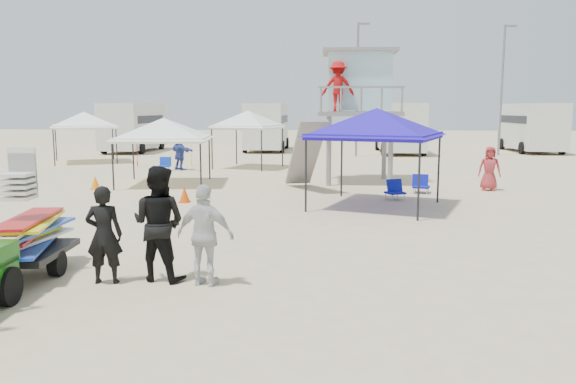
# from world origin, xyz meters

# --- Properties ---
(ground) EXTENTS (140.00, 140.00, 0.00)m
(ground) POSITION_xyz_m (0.00, 0.00, 0.00)
(ground) COLOR beige
(ground) RESTS_ON ground
(surf_trailer) EXTENTS (1.27, 2.20, 1.98)m
(surf_trailer) POSITION_xyz_m (-3.94, 1.47, 0.81)
(surf_trailer) COLOR black
(surf_trailer) RESTS_ON ground
(man_left) EXTENTS (0.64, 0.46, 1.65)m
(man_left) POSITION_xyz_m (-2.43, 1.17, 0.82)
(man_left) COLOR black
(man_left) RESTS_ON ground
(man_mid) EXTENTS (1.09, 0.94, 1.95)m
(man_mid) POSITION_xyz_m (-1.58, 1.42, 0.98)
(man_mid) COLOR black
(man_mid) RESTS_ON ground
(man_right) EXTENTS (1.05, 0.61, 1.68)m
(man_right) POSITION_xyz_m (-0.73, 1.17, 0.84)
(man_right) COLOR silver
(man_right) RESTS_ON ground
(lifeguard_tower) EXTENTS (3.16, 3.16, 5.04)m
(lifeguard_tower) POSITION_xyz_m (2.36, 14.79, 3.75)
(lifeguard_tower) COLOR gray
(lifeguard_tower) RESTS_ON ground
(canopy_blue) EXTENTS (4.24, 4.24, 3.32)m
(canopy_blue) POSITION_xyz_m (2.67, 8.91, 2.77)
(canopy_blue) COLOR black
(canopy_blue) RESTS_ON ground
(canopy_white_a) EXTENTS (3.62, 3.62, 2.95)m
(canopy_white_a) POSITION_xyz_m (-5.01, 13.48, 2.41)
(canopy_white_a) COLOR black
(canopy_white_a) RESTS_ON ground
(canopy_white_b) EXTENTS (4.28, 4.28, 3.14)m
(canopy_white_b) POSITION_xyz_m (-11.93, 22.07, 2.60)
(canopy_white_b) COLOR black
(canopy_white_b) RESTS_ON ground
(canopy_white_c) EXTENTS (3.46, 3.46, 3.22)m
(canopy_white_c) POSITION_xyz_m (-2.65, 19.78, 2.67)
(canopy_white_c) COLOR black
(canopy_white_c) RESTS_ON ground
(umbrella_a) EXTENTS (2.12, 2.14, 1.56)m
(umbrella_a) POSITION_xyz_m (-8.38, 20.12, 0.78)
(umbrella_a) COLOR red
(umbrella_a) RESTS_ON ground
(umbrella_b) EXTENTS (2.21, 2.25, 1.87)m
(umbrella_b) POSITION_xyz_m (-5.74, 20.74, 0.93)
(umbrella_b) COLOR yellow
(umbrella_b) RESTS_ON ground
(cone_near) EXTENTS (0.34, 0.34, 0.50)m
(cone_near) POSITION_xyz_m (-7.13, 11.91, 0.25)
(cone_near) COLOR orange
(cone_near) RESTS_ON ground
(cone_far) EXTENTS (0.34, 0.34, 0.50)m
(cone_far) POSITION_xyz_m (-3.18, 9.33, 0.25)
(cone_far) COLOR #D84806
(cone_far) RESTS_ON ground
(beach_chair_a) EXTENTS (0.63, 0.68, 0.64)m
(beach_chair_a) POSITION_xyz_m (-6.42, 18.25, 0.31)
(beach_chair_a) COLOR #1038AF
(beach_chair_a) RESTS_ON ground
(beach_chair_b) EXTENTS (0.71, 0.78, 0.64)m
(beach_chair_b) POSITION_xyz_m (3.43, 10.44, 0.31)
(beach_chair_b) COLOR #0D1695
(beach_chair_b) RESTS_ON ground
(beach_chair_c) EXTENTS (0.66, 0.72, 0.64)m
(beach_chair_c) POSITION_xyz_m (4.49, 11.89, 0.31)
(beach_chair_c) COLOR #0E159C
(beach_chair_c) RESTS_ON ground
(rv_far_left) EXTENTS (2.64, 6.80, 3.25)m
(rv_far_left) POSITION_xyz_m (-12.00, 29.99, 1.80)
(rv_far_left) COLOR silver
(rv_far_left) RESTS_ON ground
(rv_mid_left) EXTENTS (2.65, 6.50, 3.25)m
(rv_mid_left) POSITION_xyz_m (-3.00, 31.49, 1.80)
(rv_mid_left) COLOR silver
(rv_mid_left) RESTS_ON ground
(rv_mid_right) EXTENTS (2.64, 7.00, 3.25)m
(rv_mid_right) POSITION_xyz_m (6.00, 29.99, 1.80)
(rv_mid_right) COLOR silver
(rv_mid_right) RESTS_ON ground
(rv_far_right) EXTENTS (2.64, 6.60, 3.25)m
(rv_far_right) POSITION_xyz_m (15.00, 31.49, 1.80)
(rv_far_right) COLOR silver
(rv_far_right) RESTS_ON ground
(light_pole_left) EXTENTS (0.14, 0.14, 8.00)m
(light_pole_left) POSITION_xyz_m (3.00, 27.00, 4.00)
(light_pole_left) COLOR slate
(light_pole_left) RESTS_ON ground
(light_pole_right) EXTENTS (0.14, 0.14, 8.00)m
(light_pole_right) POSITION_xyz_m (12.00, 28.50, 4.00)
(light_pole_right) COLOR slate
(light_pole_right) RESTS_ON ground
(distant_beachgoers) EXTENTS (13.99, 7.03, 1.76)m
(distant_beachgoers) POSITION_xyz_m (-2.07, 16.89, 0.85)
(distant_beachgoers) COLOR #314594
(distant_beachgoers) RESTS_ON ground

